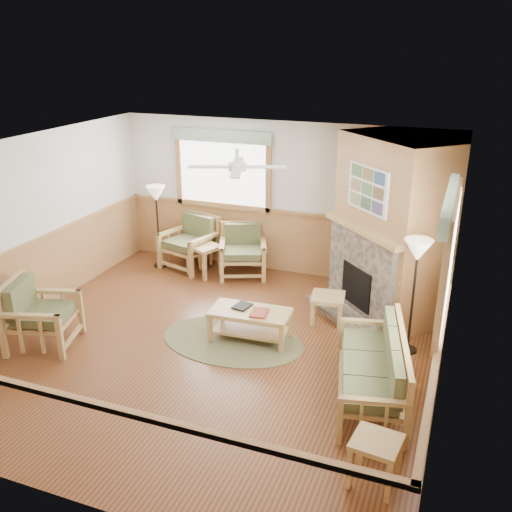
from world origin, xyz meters
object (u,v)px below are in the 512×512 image
(sofa, at_px, (371,367))
(floor_lamp_right, at_px, (413,297))
(coffee_table, at_px, (250,325))
(end_table_chairs, at_px, (205,260))
(floor_lamp_left, at_px, (158,227))
(end_table_sofa, at_px, (375,461))
(armchair_back_right, at_px, (243,251))
(armchair_back_left, at_px, (189,242))
(armchair_left, at_px, (42,314))
(footstool, at_px, (327,308))

(sofa, xyz_separation_m, floor_lamp_right, (0.30, 1.28, 0.39))
(coffee_table, relative_size, end_table_chairs, 2.01)
(sofa, height_order, floor_lamp_left, floor_lamp_left)
(end_table_sofa, distance_m, floor_lamp_right, 2.71)
(end_table_chairs, bearing_deg, coffee_table, -49.54)
(end_table_chairs, distance_m, floor_lamp_right, 4.05)
(armchair_back_right, bearing_deg, end_table_sofa, -76.14)
(sofa, bearing_deg, armchair_back_left, -139.81)
(floor_lamp_left, bearing_deg, armchair_left, -90.34)
(floor_lamp_right, bearing_deg, floor_lamp_left, 162.18)
(armchair_back_right, height_order, floor_lamp_right, floor_lamp_right)
(end_table_chairs, bearing_deg, armchair_back_left, 150.60)
(sofa, bearing_deg, armchair_back_right, -148.94)
(armchair_back_right, xyz_separation_m, coffee_table, (0.98, -2.15, -0.22))
(armchair_back_left, bearing_deg, floor_lamp_right, -6.65)
(armchair_left, distance_m, end_table_chairs, 3.22)
(armchair_back_left, xyz_separation_m, footstool, (2.93, -1.22, -0.27))
(armchair_left, bearing_deg, footstool, -76.35)
(armchair_back_left, height_order, coffee_table, armchair_back_left)
(armchair_back_right, height_order, end_table_sofa, armchair_back_right)
(end_table_chairs, height_order, footstool, end_table_chairs)
(armchair_back_left, height_order, end_table_chairs, armchair_back_left)
(sofa, bearing_deg, coffee_table, -126.49)
(armchair_left, height_order, floor_lamp_left, floor_lamp_left)
(armchair_left, relative_size, floor_lamp_right, 0.59)
(floor_lamp_left, bearing_deg, coffee_table, -37.43)
(armchair_back_right, xyz_separation_m, footstool, (1.86, -1.22, -0.24))
(sofa, distance_m, armchair_left, 4.45)
(sofa, xyz_separation_m, coffee_table, (-1.82, 0.82, -0.19))
(coffee_table, bearing_deg, end_table_chairs, 126.91)
(armchair_back_left, height_order, floor_lamp_left, floor_lamp_left)
(armchair_left, bearing_deg, end_table_sofa, -119.40)
(coffee_table, xyz_separation_m, footstool, (0.88, 0.93, -0.01))
(sofa, distance_m, floor_lamp_right, 1.37)
(coffee_table, relative_size, footstool, 2.31)
(floor_lamp_left, bearing_deg, sofa, -32.36)
(armchair_back_right, height_order, armchair_left, armchair_left)
(armchair_back_right, relative_size, footstool, 1.85)
(armchair_back_left, xyz_separation_m, armchair_left, (-0.56, -3.30, -0.00))
(footstool, bearing_deg, end_table_sofa, -68.18)
(armchair_left, xyz_separation_m, footstool, (3.49, 2.08, -0.26))
(coffee_table, height_order, footstool, coffee_table)
(footstool, bearing_deg, end_table_chairs, 158.59)
(armchair_back_left, xyz_separation_m, floor_lamp_left, (-0.54, -0.17, 0.29))
(coffee_table, bearing_deg, armchair_back_right, 111.08)
(sofa, distance_m, armchair_back_left, 4.88)
(coffee_table, distance_m, floor_lamp_right, 2.25)
(armchair_back_left, relative_size, footstool, 1.97)
(end_table_chairs, xyz_separation_m, floor_lamp_right, (3.75, -1.44, 0.53))
(armchair_left, bearing_deg, floor_lamp_left, -17.48)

